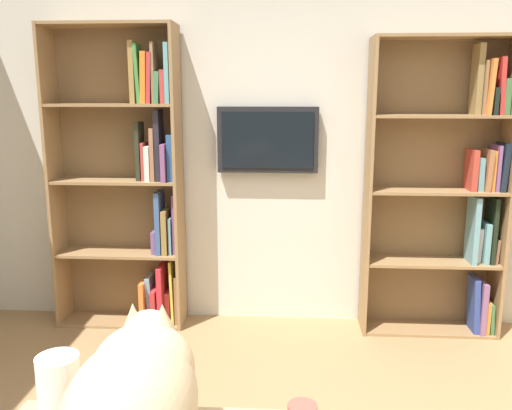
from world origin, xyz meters
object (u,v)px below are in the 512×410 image
at_px(wall_mounted_tv, 268,140).
at_px(paper_towel_roll, 60,400).
at_px(bookshelf_left, 452,190).
at_px(cat, 135,395).
at_px(bookshelf_right, 134,184).

relative_size(wall_mounted_tv, paper_towel_roll, 2.90).
height_order(bookshelf_left, cat, bookshelf_left).
height_order(wall_mounted_tv, paper_towel_roll, wall_mounted_tv).
xyz_separation_m(bookshelf_right, paper_towel_roll, (-0.52, 2.45, -0.16)).
relative_size(bookshelf_right, wall_mounted_tv, 3.01).
relative_size(bookshelf_right, cat, 3.31).
relative_size(bookshelf_right, paper_towel_roll, 8.73).
bearing_deg(paper_towel_roll, bookshelf_left, -124.83).
xyz_separation_m(bookshelf_right, cat, (-0.73, 2.49, -0.11)).
bearing_deg(bookshelf_left, paper_towel_roll, 55.17).
distance_m(bookshelf_left, cat, 2.91).
xyz_separation_m(bookshelf_left, cat, (1.49, 2.50, -0.09)).
distance_m(bookshelf_left, wall_mounted_tv, 1.32).
relative_size(bookshelf_left, paper_towel_roll, 8.35).
bearing_deg(cat, wall_mounted_tv, -94.84).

